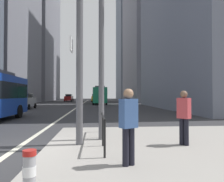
{
  "coord_description": "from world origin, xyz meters",
  "views": [
    {
      "loc": [
        2.56,
        -6.79,
        1.76
      ],
      "look_at": [
        4.86,
        23.1,
        2.29
      ],
      "focal_mm": 34.81,
      "sensor_mm": 36.0,
      "label": 1
    }
  ],
  "objects_px": {
    "car_oncoming_far": "(25,101)",
    "bollard_left": "(29,174)",
    "city_bus_red_receding": "(100,94)",
    "car_oncoming_mid": "(69,98)",
    "car_receding_near": "(98,97)",
    "car_receding_far": "(95,98)",
    "pedestrian_waiting": "(184,115)",
    "traffic_signal_gantry": "(10,20)",
    "pedestrian_walking": "(128,122)"
  },
  "relations": [
    {
      "from": "car_receding_near",
      "to": "car_oncoming_far",
      "type": "height_order",
      "value": "same"
    },
    {
      "from": "traffic_signal_gantry",
      "to": "car_receding_near",
      "type": "bearing_deg",
      "value": 86.47
    },
    {
      "from": "car_receding_far",
      "to": "car_oncoming_mid",
      "type": "bearing_deg",
      "value": 150.91
    },
    {
      "from": "car_oncoming_mid",
      "to": "traffic_signal_gantry",
      "type": "relative_size",
      "value": 0.68
    },
    {
      "from": "car_receding_near",
      "to": "car_receding_far",
      "type": "xyz_separation_m",
      "value": [
        -0.81,
        -9.16,
        0.0
      ]
    },
    {
      "from": "car_oncoming_far",
      "to": "bollard_left",
      "type": "xyz_separation_m",
      "value": [
        7.93,
        -24.84,
        -0.39
      ]
    },
    {
      "from": "car_receding_near",
      "to": "car_receding_far",
      "type": "relative_size",
      "value": 0.95
    },
    {
      "from": "car_receding_near",
      "to": "pedestrian_walking",
      "type": "distance_m",
      "value": 59.45
    },
    {
      "from": "bollard_left",
      "to": "car_oncoming_mid",
      "type": "bearing_deg",
      "value": 96.29
    },
    {
      "from": "city_bus_red_receding",
      "to": "car_oncoming_far",
      "type": "bearing_deg",
      "value": -123.81
    },
    {
      "from": "car_oncoming_mid",
      "to": "car_oncoming_far",
      "type": "bearing_deg",
      "value": -93.25
    },
    {
      "from": "car_receding_far",
      "to": "car_oncoming_far",
      "type": "height_order",
      "value": "same"
    },
    {
      "from": "car_oncoming_mid",
      "to": "bollard_left",
      "type": "relative_size",
      "value": 5.56
    },
    {
      "from": "city_bus_red_receding",
      "to": "pedestrian_walking",
      "type": "distance_m",
      "value": 37.69
    },
    {
      "from": "city_bus_red_receding",
      "to": "car_oncoming_mid",
      "type": "bearing_deg",
      "value": 115.62
    },
    {
      "from": "car_oncoming_mid",
      "to": "car_receding_near",
      "type": "xyz_separation_m",
      "value": [
        7.93,
        5.2,
        -0.0
      ]
    },
    {
      "from": "traffic_signal_gantry",
      "to": "city_bus_red_receding",
      "type": "bearing_deg",
      "value": 84.29
    },
    {
      "from": "car_oncoming_far",
      "to": "car_receding_near",
      "type": "bearing_deg",
      "value": 75.04
    },
    {
      "from": "car_oncoming_mid",
      "to": "traffic_signal_gantry",
      "type": "bearing_deg",
      "value": -85.18
    },
    {
      "from": "pedestrian_waiting",
      "to": "city_bus_red_receding",
      "type": "bearing_deg",
      "value": 93.22
    },
    {
      "from": "car_receding_near",
      "to": "pedestrian_walking",
      "type": "xyz_separation_m",
      "value": [
        -0.05,
        -59.45,
        0.14
      ]
    },
    {
      "from": "bollard_left",
      "to": "pedestrian_waiting",
      "type": "bearing_deg",
      "value": 42.75
    },
    {
      "from": "car_oncoming_far",
      "to": "traffic_signal_gantry",
      "type": "height_order",
      "value": "traffic_signal_gantry"
    },
    {
      "from": "car_receding_far",
      "to": "car_oncoming_far",
      "type": "xyz_separation_m",
      "value": [
        -8.89,
        -27.1,
        0.0
      ]
    },
    {
      "from": "pedestrian_waiting",
      "to": "bollard_left",
      "type": "bearing_deg",
      "value": -137.25
    },
    {
      "from": "pedestrian_waiting",
      "to": "pedestrian_walking",
      "type": "relative_size",
      "value": 1.0
    },
    {
      "from": "traffic_signal_gantry",
      "to": "bollard_left",
      "type": "height_order",
      "value": "traffic_signal_gantry"
    },
    {
      "from": "car_oncoming_far",
      "to": "pedestrian_waiting",
      "type": "xyz_separation_m",
      "value": [
        11.72,
        -21.34,
        0.13
      ]
    },
    {
      "from": "city_bus_red_receding",
      "to": "pedestrian_waiting",
      "type": "height_order",
      "value": "city_bus_red_receding"
    },
    {
      "from": "pedestrian_walking",
      "to": "car_oncoming_mid",
      "type": "bearing_deg",
      "value": 98.26
    },
    {
      "from": "car_receding_far",
      "to": "city_bus_red_receding",
      "type": "bearing_deg",
      "value": -86.26
    },
    {
      "from": "car_receding_near",
      "to": "traffic_signal_gantry",
      "type": "bearing_deg",
      "value": -93.53
    },
    {
      "from": "city_bus_red_receding",
      "to": "car_oncoming_far",
      "type": "distance_m",
      "value": 17.47
    },
    {
      "from": "pedestrian_walking",
      "to": "car_oncoming_far",
      "type": "bearing_deg",
      "value": 112.58
    },
    {
      "from": "bollard_left",
      "to": "car_receding_far",
      "type": "bearing_deg",
      "value": 88.95
    },
    {
      "from": "bollard_left",
      "to": "pedestrian_walking",
      "type": "relative_size",
      "value": 0.46
    },
    {
      "from": "car_oncoming_mid",
      "to": "pedestrian_walking",
      "type": "bearing_deg",
      "value": -81.74
    },
    {
      "from": "traffic_signal_gantry",
      "to": "pedestrian_walking",
      "type": "bearing_deg",
      "value": -32.12
    },
    {
      "from": "city_bus_red_receding",
      "to": "car_receding_far",
      "type": "height_order",
      "value": "city_bus_red_receding"
    },
    {
      "from": "car_receding_near",
      "to": "bollard_left",
      "type": "relative_size",
      "value": 5.24
    },
    {
      "from": "car_receding_far",
      "to": "bollard_left",
      "type": "bearing_deg",
      "value": -91.05
    },
    {
      "from": "city_bus_red_receding",
      "to": "traffic_signal_gantry",
      "type": "xyz_separation_m",
      "value": [
        -3.55,
        -35.5,
        2.3
      ]
    },
    {
      "from": "car_receding_near",
      "to": "car_oncoming_mid",
      "type": "bearing_deg",
      "value": -146.74
    },
    {
      "from": "car_receding_far",
      "to": "pedestrian_waiting",
      "type": "height_order",
      "value": "car_receding_far"
    },
    {
      "from": "car_receding_near",
      "to": "car_receding_far",
      "type": "distance_m",
      "value": 9.19
    },
    {
      "from": "city_bus_red_receding",
      "to": "car_oncoming_mid",
      "type": "xyz_separation_m",
      "value": [
        -7.94,
        16.57,
        -0.85
      ]
    },
    {
      "from": "car_oncoming_far",
      "to": "bollard_left",
      "type": "distance_m",
      "value": 26.08
    },
    {
      "from": "car_receding_near",
      "to": "car_oncoming_far",
      "type": "bearing_deg",
      "value": -104.96
    },
    {
      "from": "traffic_signal_gantry",
      "to": "pedestrian_waiting",
      "type": "bearing_deg",
      "value": -3.44
    },
    {
      "from": "car_oncoming_mid",
      "to": "traffic_signal_gantry",
      "type": "xyz_separation_m",
      "value": [
        4.39,
        -52.07,
        3.14
      ]
    }
  ]
}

